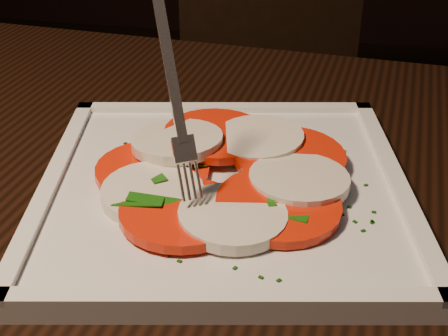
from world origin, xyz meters
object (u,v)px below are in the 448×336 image
Objects in this scene: table at (286,295)px; fork at (171,90)px; plate at (224,190)px; chair at (275,74)px.

fork reaches higher than table.
plate is at bearing 174.70° from table.
plate is (0.07, -0.85, 0.22)m from chair.
table is 1.35× the size of chair.
plate reaches higher than table.
table is 0.23m from fork.
chair is 6.20× the size of fork.
chair reaches higher than plate.
fork is (-0.04, -0.03, 0.10)m from plate.
fork is (0.03, -0.88, 0.33)m from chair.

